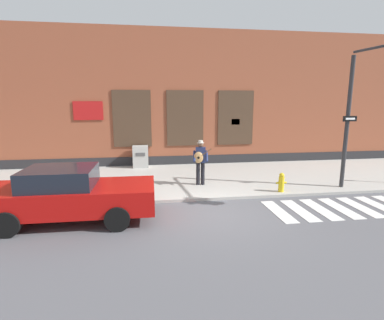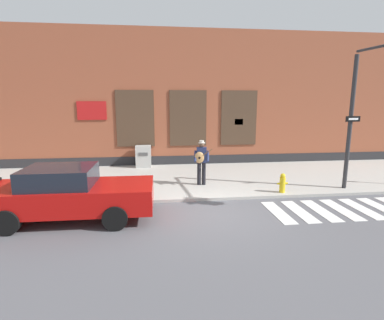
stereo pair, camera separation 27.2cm
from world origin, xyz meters
The scene contains 9 objects.
ground_plane centered at (0.00, 0.00, 0.00)m, with size 160.00×160.00×0.00m, color #56565B.
sidewalk centered at (0.00, 4.00, 0.05)m, with size 28.00×5.79×0.10m.
building_backdrop centered at (0.00, 8.89, 3.44)m, with size 28.00×4.06×6.88m.
crosswalk centered at (4.39, -0.20, 0.01)m, with size 5.20×1.90×0.01m.
red_car centered at (-4.12, -0.02, 0.77)m, with size 4.62×2.02×1.53m.
busker centered at (0.08, 2.79, 1.10)m, with size 0.72×0.60×1.75m.
traffic_light centered at (5.56, 0.45, 3.61)m, with size 0.81×3.37×5.02m.
utility_box centered at (-2.30, 6.44, 0.64)m, with size 0.75×0.62×1.07m.
fire_hydrant centered at (2.82, 1.45, 0.45)m, with size 0.38×0.20×0.70m.
Camera 2 is at (-1.62, -8.45, 3.29)m, focal length 28.00 mm.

